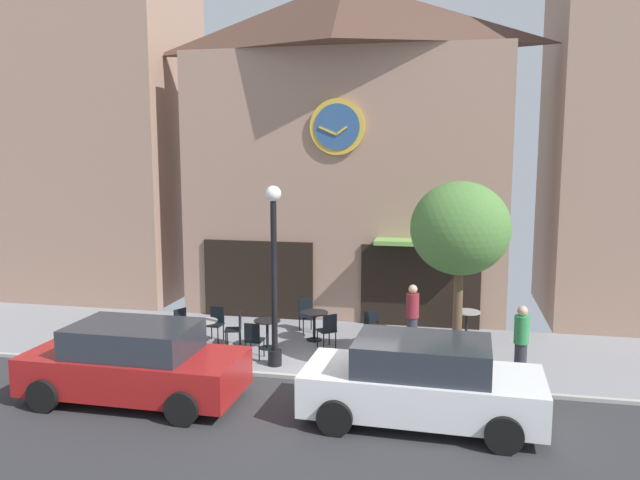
% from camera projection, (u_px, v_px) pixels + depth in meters
% --- Properties ---
extents(ground_plane, '(27.75, 9.90, 0.13)m').
position_uv_depth(ground_plane, '(336.00, 385.00, 13.43)').
color(ground_plane, gray).
extents(clock_building, '(9.50, 3.39, 9.80)m').
position_uv_depth(clock_building, '(344.00, 146.00, 18.72)').
color(clock_building, '#9E7A66').
rests_on(clock_building, ground_plane).
extents(neighbor_building_left, '(5.83, 4.38, 12.64)m').
position_uv_depth(neighbor_building_left, '(101.00, 109.00, 21.38)').
color(neighbor_building_left, '#9E7A66').
rests_on(neighbor_building_left, ground_plane).
extents(street_lamp, '(0.36, 0.36, 4.16)m').
position_uv_depth(street_lamp, '(274.00, 276.00, 14.32)').
color(street_lamp, black).
rests_on(street_lamp, ground_plane).
extents(street_tree, '(2.09, 1.88, 4.31)m').
position_uv_depth(street_tree, '(460.00, 230.00, 13.26)').
color(street_tree, brown).
rests_on(street_tree, ground_plane).
extents(cafe_table_center, '(0.69, 0.69, 0.76)m').
position_uv_depth(cafe_table_center, '(204.00, 329.00, 15.66)').
color(cafe_table_center, black).
rests_on(cafe_table_center, ground_plane).
extents(cafe_table_center_left, '(0.66, 0.66, 0.73)m').
position_uv_depth(cafe_table_center_left, '(267.00, 329.00, 15.79)').
color(cafe_table_center_left, black).
rests_on(cafe_table_center_left, ground_plane).
extents(cafe_table_center_right, '(0.73, 0.73, 0.76)m').
position_uv_depth(cafe_table_center_right, '(314.00, 320.00, 16.46)').
color(cafe_table_center_right, black).
rests_on(cafe_table_center_right, ground_plane).
extents(cafe_table_rightmost, '(0.63, 0.63, 0.73)m').
position_uv_depth(cafe_table_rightmost, '(377.00, 337.00, 15.16)').
color(cafe_table_rightmost, black).
rests_on(cafe_table_rightmost, ground_plane).
extents(cafe_table_leftmost, '(0.72, 0.72, 0.73)m').
position_uv_depth(cafe_table_leftmost, '(467.00, 319.00, 16.68)').
color(cafe_table_leftmost, black).
rests_on(cafe_table_leftmost, ground_plane).
extents(cafe_chair_left_end, '(0.56, 0.56, 0.90)m').
position_uv_depth(cafe_chair_left_end, '(173.00, 336.00, 15.13)').
color(cafe_chair_left_end, black).
rests_on(cafe_chair_left_end, ground_plane).
extents(cafe_chair_near_lamp, '(0.55, 0.55, 0.90)m').
position_uv_depth(cafe_chair_near_lamp, '(306.00, 313.00, 17.29)').
color(cafe_chair_near_lamp, black).
rests_on(cafe_chair_near_lamp, ground_plane).
extents(cafe_chair_corner, '(0.53, 0.53, 0.90)m').
position_uv_depth(cafe_chair_corner, '(372.00, 326.00, 15.94)').
color(cafe_chair_corner, black).
rests_on(cafe_chair_corner, ground_plane).
extents(cafe_chair_facing_wall, '(0.43, 0.43, 0.90)m').
position_uv_depth(cafe_chair_facing_wall, '(216.00, 321.00, 16.43)').
color(cafe_chair_facing_wall, black).
rests_on(cafe_chair_facing_wall, ground_plane).
extents(cafe_chair_by_entrance, '(0.42, 0.42, 0.90)m').
position_uv_depth(cafe_chair_by_entrance, '(253.00, 338.00, 14.96)').
color(cafe_chair_by_entrance, black).
rests_on(cafe_chair_by_entrance, ground_plane).
extents(cafe_chair_near_tree, '(0.54, 0.54, 0.90)m').
position_uv_depth(cafe_chair_near_tree, '(183.00, 323.00, 16.20)').
color(cafe_chair_near_tree, black).
rests_on(cafe_chair_near_tree, ground_plane).
extents(cafe_chair_facing_street, '(0.49, 0.49, 0.90)m').
position_uv_depth(cafe_chair_facing_street, '(236.00, 327.00, 15.91)').
color(cafe_chair_facing_street, black).
rests_on(cafe_chair_facing_street, ground_plane).
extents(cafe_chair_outer, '(0.56, 0.56, 0.90)m').
position_uv_depth(cafe_chair_outer, '(328.00, 328.00, 15.76)').
color(cafe_chair_outer, black).
rests_on(cafe_chair_outer, ground_plane).
extents(pedestrian_green, '(0.37, 0.37, 1.67)m').
position_uv_depth(pedestrian_green, '(521.00, 343.00, 13.47)').
color(pedestrian_green, '#2D2D38').
rests_on(pedestrian_green, ground_plane).
extents(pedestrian_maroon, '(0.44, 0.44, 1.67)m').
position_uv_depth(pedestrian_maroon, '(412.00, 317.00, 15.57)').
color(pedestrian_maroon, '#2D2D38').
rests_on(pedestrian_maroon, ground_plane).
extents(parked_car_red, '(4.32, 2.05, 1.55)m').
position_uv_depth(parked_car_red, '(134.00, 363.00, 12.48)').
color(parked_car_red, maroon).
rests_on(parked_car_red, ground_plane).
extents(parked_car_white, '(4.36, 2.13, 1.55)m').
position_uv_depth(parked_car_white, '(422.00, 382.00, 11.46)').
color(parked_car_white, white).
rests_on(parked_car_white, ground_plane).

